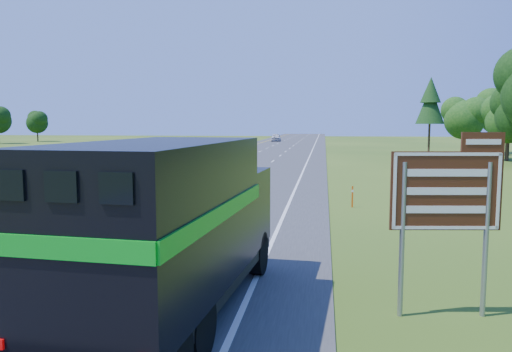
% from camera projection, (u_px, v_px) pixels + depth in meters
% --- Properties ---
extents(road, '(15.00, 260.00, 0.04)m').
position_uv_depth(road, '(259.00, 159.00, 56.42)').
color(road, '#38383A').
rests_on(road, ground).
extents(lane_markings, '(11.15, 260.00, 0.01)m').
position_uv_depth(lane_markings, '(259.00, 159.00, 56.42)').
color(lane_markings, yellow).
rests_on(lane_markings, road).
extents(horse_truck, '(3.25, 8.61, 3.73)m').
position_uv_depth(horse_truck, '(171.00, 225.00, 10.28)').
color(horse_truck, black).
rests_on(horse_truck, road).
extents(white_suv, '(2.79, 5.74, 1.57)m').
position_uv_depth(white_suv, '(198.00, 163.00, 41.18)').
color(white_suv, silver).
rests_on(white_suv, road).
extents(far_car, '(2.34, 5.22, 1.74)m').
position_uv_depth(far_car, '(276.00, 137.00, 109.90)').
color(far_car, silver).
rests_on(far_car, road).
extents(exit_sign, '(2.31, 0.37, 3.94)m').
position_uv_depth(exit_sign, '(448.00, 198.00, 10.44)').
color(exit_sign, gray).
rests_on(exit_sign, ground).
extents(delineator, '(0.09, 0.05, 1.05)m').
position_uv_depth(delineator, '(352.00, 196.00, 24.39)').
color(delineator, '#DE4A0B').
rests_on(delineator, ground).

